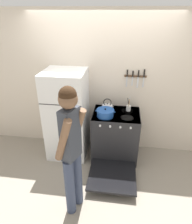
{
  "coord_description": "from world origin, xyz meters",
  "views": [
    {
      "loc": [
        0.37,
        -3.41,
        2.5
      ],
      "look_at": [
        -0.04,
        -0.47,
        0.98
      ],
      "focal_mm": 32.0,
      "sensor_mm": 36.0,
      "label": 1
    }
  ],
  "objects": [
    {
      "name": "tea_kettle",
      "position": [
        0.13,
        -0.19,
        0.96
      ],
      "size": [
        0.23,
        0.19,
        0.21
      ],
      "color": "silver",
      "rests_on": "stove_range"
    },
    {
      "name": "utensil_jar",
      "position": [
        0.5,
        -0.19,
        0.96
      ],
      "size": [
        0.08,
        0.08,
        0.26
      ],
      "color": "silver",
      "rests_on": "stove_range"
    },
    {
      "name": "ground_plane",
      "position": [
        0.0,
        0.0,
        0.0
      ],
      "size": [
        14.0,
        14.0,
        0.0
      ],
      "primitive_type": "plane",
      "color": "gray"
    },
    {
      "name": "refrigerator",
      "position": [
        -0.58,
        -0.34,
        0.81
      ],
      "size": [
        0.7,
        0.7,
        1.62
      ],
      "color": "white",
      "rests_on": "ground_plane"
    },
    {
      "name": "dutch_oven_pot",
      "position": [
        0.12,
        -0.45,
        0.96
      ],
      "size": [
        0.34,
        0.3,
        0.15
      ],
      "color": "#1E4C9E",
      "rests_on": "stove_range"
    },
    {
      "name": "stove_range",
      "position": [
        0.3,
        -0.36,
        0.45
      ],
      "size": [
        0.82,
        1.36,
        0.9
      ],
      "color": "#232326",
      "rests_on": "ground_plane"
    },
    {
      "name": "wall_back",
      "position": [
        0.0,
        0.03,
        1.27
      ],
      "size": [
        10.0,
        0.06,
        2.55
      ],
      "color": "beige",
      "rests_on": "ground_plane"
    },
    {
      "name": "wall_knife_strip",
      "position": [
        0.59,
        -0.02,
        1.48
      ],
      "size": [
        0.38,
        0.03,
        0.33
      ],
      "color": "brown"
    },
    {
      "name": "person",
      "position": [
        -0.19,
        -1.53,
        1.03
      ],
      "size": [
        0.38,
        0.44,
        1.81
      ],
      "rotation": [
        0.0,
        0.0,
        1.19
      ],
      "color": "#38425B",
      "rests_on": "ground_plane"
    }
  ]
}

